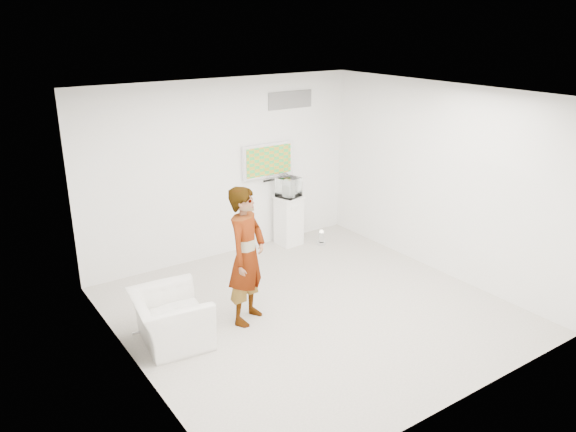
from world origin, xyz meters
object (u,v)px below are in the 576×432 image
object	(u,v)px
tv	(268,160)
armchair	(170,318)
person	(247,256)
floor_uplight	(321,238)
pedestal	(289,220)

from	to	relation	value
tv	armchair	bearing A→B (deg)	-143.11
person	floor_uplight	bearing A→B (deg)	0.62
pedestal	floor_uplight	world-z (taller)	pedestal
tv	armchair	distance (m)	3.71
pedestal	tv	bearing A→B (deg)	141.00
armchair	pedestal	world-z (taller)	pedestal
tv	person	world-z (taller)	person
person	pedestal	size ratio (longest dim) A/B	2.10
person	armchair	world-z (taller)	person
person	pedestal	world-z (taller)	person
pedestal	floor_uplight	distance (m)	0.67
pedestal	armchair	bearing A→B (deg)	-148.75
person	floor_uplight	distance (m)	3.03
tv	person	distance (m)	2.83
floor_uplight	armchair	bearing A→B (deg)	-157.10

